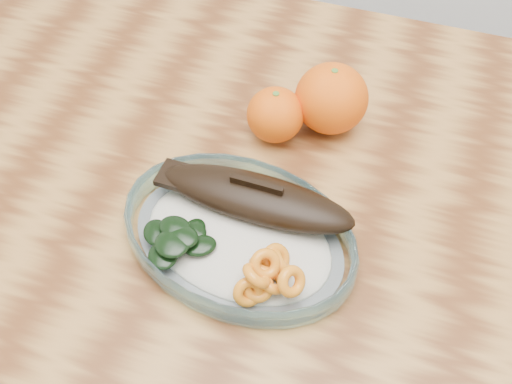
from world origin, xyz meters
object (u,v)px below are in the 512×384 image
at_px(dining_table, 282,249).
at_px(orange_left, 331,98).
at_px(orange_right, 275,115).
at_px(plated_meal, 239,232).

xyz_separation_m(dining_table, orange_left, (0.02, 0.14, 0.14)).
bearing_deg(orange_left, dining_table, -96.80).
relative_size(dining_table, orange_right, 16.88).
relative_size(dining_table, plated_meal, 2.11).
xyz_separation_m(orange_left, orange_right, (-0.06, -0.04, -0.01)).
distance_m(plated_meal, orange_left, 0.22).
bearing_deg(orange_left, plated_meal, -102.68).
bearing_deg(dining_table, plated_meal, -113.12).
bearing_deg(plated_meal, orange_left, 88.64).
height_order(plated_meal, orange_right, plated_meal).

